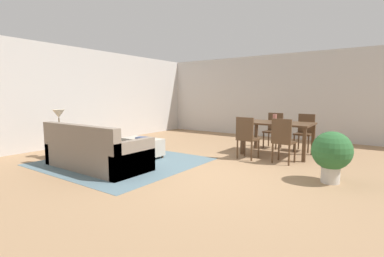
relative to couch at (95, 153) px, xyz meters
name	(u,v)px	position (x,y,z in m)	size (l,w,h in m)	color
ground_plane	(203,172)	(1.86, 0.91, -0.29)	(10.80, 10.80, 0.00)	#9E7A56
wall_back	(288,96)	(1.86, 5.91, 1.06)	(9.00, 0.12, 2.70)	beige
wall_left	(79,96)	(-2.64, 1.41, 1.06)	(0.12, 11.00, 2.70)	beige
area_rug	(122,162)	(0.03, 0.62, -0.28)	(3.00, 2.80, 0.01)	slate
couch	(95,153)	(0.00, 0.00, 0.00)	(2.12, 0.94, 0.86)	gray
ottoman_table	(143,146)	(0.06, 1.19, -0.04)	(0.93, 0.48, 0.43)	#B7AD9E
side_table	(60,138)	(-1.36, 0.08, 0.15)	(0.40, 0.40, 0.55)	olive
table_lamp	(59,115)	(-1.36, 0.08, 0.68)	(0.26, 0.26, 0.53)	brown
dining_table	(278,126)	(2.45, 3.21, 0.38)	(1.51, 0.95, 0.76)	#513823
dining_chair_near_left	(246,135)	(2.05, 2.35, 0.23)	(0.42, 0.42, 0.92)	#513823
dining_chair_near_right	(283,138)	(2.82, 2.40, 0.23)	(0.42, 0.42, 0.92)	#513823
dining_chair_far_left	(274,128)	(2.08, 4.03, 0.23)	(0.42, 0.42, 0.92)	#513823
dining_chair_far_right	(305,130)	(2.86, 4.04, 0.23)	(0.43, 0.43, 0.92)	#513823
vase_centerpiece	(275,118)	(2.37, 3.20, 0.57)	(0.09, 0.09, 0.18)	#B26659
book_on_ottoman	(143,138)	(0.08, 1.18, 0.16)	(0.26, 0.20, 0.03)	#3F4C72
potted_plant	(332,153)	(3.84, 1.59, 0.20)	(0.61, 0.61, 0.82)	beige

